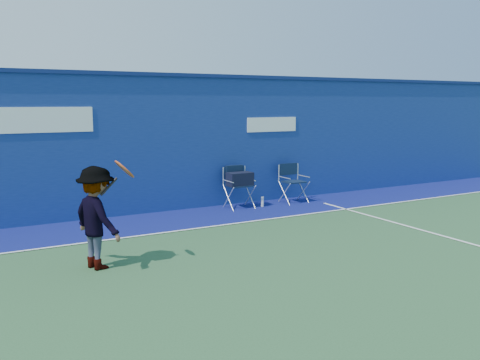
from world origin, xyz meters
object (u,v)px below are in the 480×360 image
water_bottle (262,202)px  tennis_player (97,217)px  directors_chair_left (239,190)px  directors_chair_right (293,190)px

water_bottle → tennis_player: (-4.45, -2.64, 0.65)m
directors_chair_left → water_bottle: size_ratio=4.07×
directors_chair_right → tennis_player: bearing=-153.1°
tennis_player → directors_chair_right: bearing=26.9°
directors_chair_right → tennis_player: tennis_player is taller
water_bottle → tennis_player: size_ratio=0.15×
water_bottle → directors_chair_right: bearing=5.7°
directors_chair_left → water_bottle: bearing=-17.3°
directors_chair_right → water_bottle: 0.97m
directors_chair_right → tennis_player: size_ratio=0.59×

